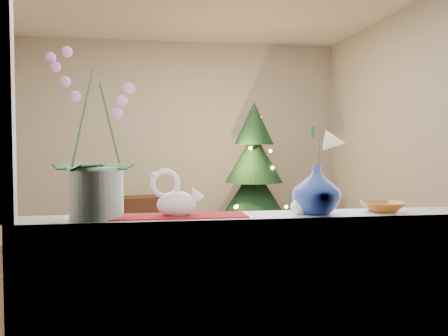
{
  "coord_description": "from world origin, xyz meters",
  "views": [
    {
      "loc": [
        -0.5,
        -4.7,
        1.27
      ],
      "look_at": [
        0.02,
        -1.4,
        1.09
      ],
      "focal_mm": 40.0,
      "sensor_mm": 36.0,
      "label": 1
    }
  ],
  "objects_px": {
    "amber_dish": "(382,207)",
    "xmas_tree": "(254,171)",
    "paperweight": "(298,207)",
    "swan": "(177,194)",
    "side_table": "(144,218)",
    "orchid_pot": "(95,133)",
    "blue_vase": "(316,185)"
  },
  "relations": [
    {
      "from": "blue_vase",
      "to": "swan",
      "type": "bearing_deg",
      "value": 178.3
    },
    {
      "from": "paperweight",
      "to": "side_table",
      "type": "xyz_separation_m",
      "value": [
        -0.75,
        4.24,
        -0.68
      ]
    },
    {
      "from": "blue_vase",
      "to": "side_table",
      "type": "xyz_separation_m",
      "value": [
        -0.84,
        4.23,
        -0.78
      ]
    },
    {
      "from": "amber_dish",
      "to": "xmas_tree",
      "type": "xyz_separation_m",
      "value": [
        0.21,
        3.95,
        -0.05
      ]
    },
    {
      "from": "amber_dish",
      "to": "xmas_tree",
      "type": "relative_size",
      "value": 0.1
    },
    {
      "from": "blue_vase",
      "to": "xmas_tree",
      "type": "bearing_deg",
      "value": 81.89
    },
    {
      "from": "orchid_pot",
      "to": "amber_dish",
      "type": "relative_size",
      "value": 4.51
    },
    {
      "from": "swan",
      "to": "orchid_pot",
      "type": "bearing_deg",
      "value": -166.2
    },
    {
      "from": "orchid_pot",
      "to": "paperweight",
      "type": "xyz_separation_m",
      "value": [
        0.95,
        -0.03,
        -0.35
      ]
    },
    {
      "from": "orchid_pot",
      "to": "side_table",
      "type": "relative_size",
      "value": 1.04
    },
    {
      "from": "orchid_pot",
      "to": "swan",
      "type": "height_order",
      "value": "orchid_pot"
    },
    {
      "from": "orchid_pot",
      "to": "xmas_tree",
      "type": "distance_m",
      "value": 4.28
    },
    {
      "from": "amber_dish",
      "to": "side_table",
      "type": "relative_size",
      "value": 0.23
    },
    {
      "from": "swan",
      "to": "xmas_tree",
      "type": "bearing_deg",
      "value": 86.78
    },
    {
      "from": "paperweight",
      "to": "xmas_tree",
      "type": "bearing_deg",
      "value": 80.6
    },
    {
      "from": "swan",
      "to": "xmas_tree",
      "type": "xyz_separation_m",
      "value": [
        1.24,
        3.95,
        -0.13
      ]
    },
    {
      "from": "paperweight",
      "to": "amber_dish",
      "type": "relative_size",
      "value": 0.43
    },
    {
      "from": "amber_dish",
      "to": "side_table",
      "type": "xyz_separation_m",
      "value": [
        -1.19,
        4.21,
        -0.66
      ]
    },
    {
      "from": "swan",
      "to": "paperweight",
      "type": "height_order",
      "value": "swan"
    },
    {
      "from": "orchid_pot",
      "to": "amber_dish",
      "type": "bearing_deg",
      "value": -0.19
    },
    {
      "from": "xmas_tree",
      "to": "swan",
      "type": "bearing_deg",
      "value": -107.46
    },
    {
      "from": "blue_vase",
      "to": "paperweight",
      "type": "xyz_separation_m",
      "value": [
        -0.09,
        -0.01,
        -0.1
      ]
    },
    {
      "from": "paperweight",
      "to": "blue_vase",
      "type": "bearing_deg",
      "value": 3.93
    },
    {
      "from": "orchid_pot",
      "to": "side_table",
      "type": "distance_m",
      "value": 4.34
    },
    {
      "from": "xmas_tree",
      "to": "side_table",
      "type": "relative_size",
      "value": 2.38
    },
    {
      "from": "amber_dish",
      "to": "side_table",
      "type": "height_order",
      "value": "amber_dish"
    },
    {
      "from": "swan",
      "to": "side_table",
      "type": "relative_size",
      "value": 0.33
    },
    {
      "from": "side_table",
      "to": "blue_vase",
      "type": "bearing_deg",
      "value": -96.86
    },
    {
      "from": "swan",
      "to": "xmas_tree",
      "type": "height_order",
      "value": "xmas_tree"
    },
    {
      "from": "xmas_tree",
      "to": "amber_dish",
      "type": "bearing_deg",
      "value": -93.08
    },
    {
      "from": "blue_vase",
      "to": "xmas_tree",
      "type": "distance_m",
      "value": 4.01
    },
    {
      "from": "amber_dish",
      "to": "xmas_tree",
      "type": "bearing_deg",
      "value": 86.92
    }
  ]
}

